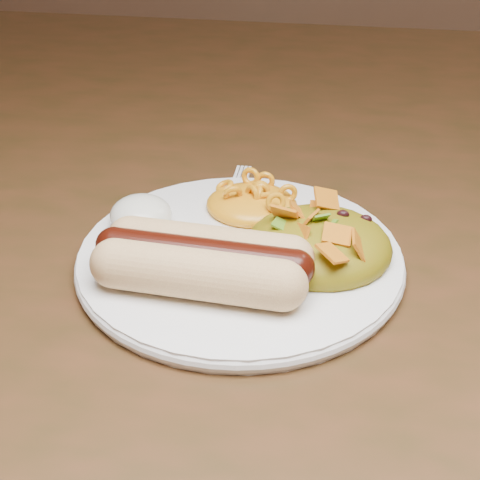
# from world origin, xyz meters

# --- Properties ---
(table) EXTENTS (1.60, 0.90, 0.75)m
(table) POSITION_xyz_m (0.00, 0.00, 0.66)
(table) COLOR #4C2816
(table) RESTS_ON floor
(plate) EXTENTS (0.30, 0.30, 0.01)m
(plate) POSITION_xyz_m (-0.08, -0.17, 0.76)
(plate) COLOR white
(plate) RESTS_ON table
(hotdog) EXTENTS (0.13, 0.07, 0.03)m
(hotdog) POSITION_xyz_m (-0.10, -0.22, 0.78)
(hotdog) COLOR #FFE99A
(hotdog) RESTS_ON plate
(mac_and_cheese) EXTENTS (0.07, 0.07, 0.03)m
(mac_and_cheese) POSITION_xyz_m (-0.08, -0.11, 0.78)
(mac_and_cheese) COLOR #F1A915
(mac_and_cheese) RESTS_ON plate
(sour_cream) EXTENTS (0.06, 0.06, 0.03)m
(sour_cream) POSITION_xyz_m (-0.16, -0.15, 0.78)
(sour_cream) COLOR silver
(sour_cream) RESTS_ON plate
(taco_salad) EXTENTS (0.10, 0.10, 0.05)m
(taco_salad) POSITION_xyz_m (-0.03, -0.17, 0.78)
(taco_salad) COLOR #A44808
(taco_salad) RESTS_ON plate
(fork) EXTENTS (0.03, 0.14, 0.00)m
(fork) POSITION_xyz_m (-0.10, -0.10, 0.75)
(fork) COLOR white
(fork) RESTS_ON table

